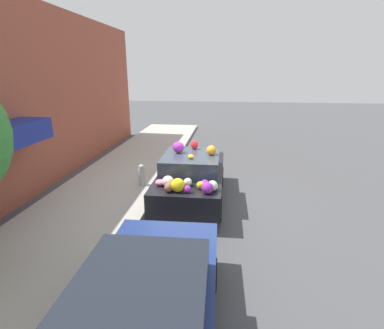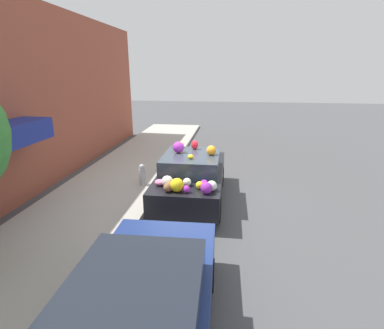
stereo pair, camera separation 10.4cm
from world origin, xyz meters
name	(u,v)px [view 1 (the left image)]	position (x,y,z in m)	size (l,w,h in m)	color
ground_plane	(192,199)	(0.00, 0.00, 0.00)	(60.00, 60.00, 0.00)	#4C4C4F
sidewalk_curb	(105,193)	(0.00, 2.70, 0.07)	(24.00, 3.20, 0.14)	#B2ADA3
building_facade	(22,102)	(-0.11, 4.92, 2.83)	(18.00, 1.20, 5.74)	#9E4C38
fire_hydrant	(142,175)	(0.63, 1.70, 0.49)	(0.20, 0.20, 0.70)	#B2B2B7
art_car	(192,176)	(-0.06, -0.01, 0.76)	(4.06, 1.82, 1.76)	black
parked_car_plain	(145,310)	(-5.11, -0.01, 0.68)	(4.15, 1.95, 1.30)	navy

